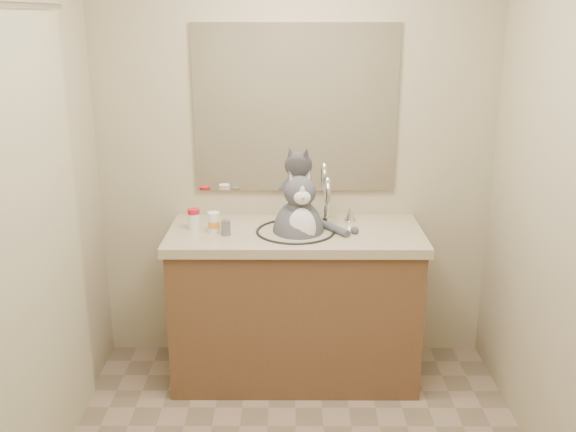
# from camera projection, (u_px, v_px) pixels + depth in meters

# --- Properties ---
(room) EXTENTS (2.22, 2.52, 2.42)m
(room) POSITION_uv_depth(u_px,v_px,m) (298.00, 224.00, 2.35)
(room) COLOR gray
(room) RESTS_ON ground
(vanity) EXTENTS (1.34, 0.59, 1.12)m
(vanity) POSITION_uv_depth(u_px,v_px,m) (295.00, 301.00, 3.50)
(vanity) COLOR brown
(vanity) RESTS_ON ground
(mirror) EXTENTS (1.10, 0.02, 0.90)m
(mirror) POSITION_uv_depth(u_px,v_px,m) (295.00, 109.00, 3.45)
(mirror) COLOR white
(mirror) RESTS_ON room
(shower_curtain) EXTENTS (0.02, 1.30, 1.93)m
(shower_curtain) POSITION_uv_depth(u_px,v_px,m) (28.00, 257.00, 2.50)
(shower_curtain) COLOR #BFB791
(shower_curtain) RESTS_ON ground
(cat) EXTENTS (0.43, 0.34, 0.54)m
(cat) POSITION_uv_depth(u_px,v_px,m) (299.00, 229.00, 3.36)
(cat) COLOR #48484D
(cat) RESTS_ON vanity
(pill_bottle_redcap) EXTENTS (0.08, 0.08, 0.11)m
(pill_bottle_redcap) POSITION_uv_depth(u_px,v_px,m) (194.00, 219.00, 3.39)
(pill_bottle_redcap) COLOR white
(pill_bottle_redcap) RESTS_ON vanity
(pill_bottle_orange) EXTENTS (0.08, 0.08, 0.11)m
(pill_bottle_orange) POSITION_uv_depth(u_px,v_px,m) (214.00, 223.00, 3.33)
(pill_bottle_orange) COLOR white
(pill_bottle_orange) RESTS_ON vanity
(grey_canister) EXTENTS (0.05, 0.05, 0.08)m
(grey_canister) POSITION_uv_depth(u_px,v_px,m) (226.00, 228.00, 3.29)
(grey_canister) COLOR slate
(grey_canister) RESTS_ON vanity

